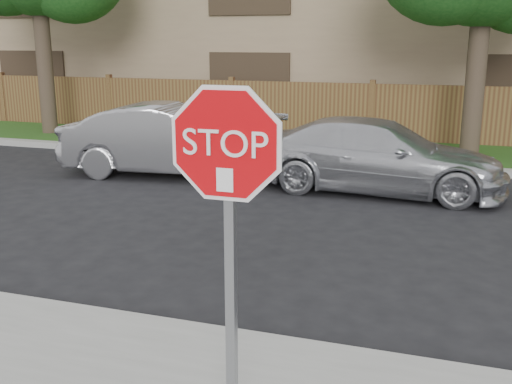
% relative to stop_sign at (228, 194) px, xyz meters
% --- Properties ---
extents(ground, '(90.00, 90.00, 0.00)m').
position_rel_stop_sign_xyz_m(ground, '(-0.72, 1.48, -1.83)').
color(ground, black).
rests_on(ground, ground).
extents(far_curb, '(70.00, 0.30, 0.15)m').
position_rel_stop_sign_xyz_m(far_curb, '(-0.72, 9.63, -1.75)').
color(far_curb, gray).
rests_on(far_curb, ground).
extents(grass_strip, '(70.00, 3.00, 0.12)m').
position_rel_stop_sign_xyz_m(grass_strip, '(-0.72, 11.28, -1.77)').
color(grass_strip, '#1E4714').
rests_on(grass_strip, ground).
extents(fence, '(70.00, 0.12, 1.60)m').
position_rel_stop_sign_xyz_m(fence, '(-0.72, 12.88, -1.03)').
color(fence, '#52311D').
rests_on(fence, ground).
extents(apartment_building, '(35.20, 9.20, 7.20)m').
position_rel_stop_sign_xyz_m(apartment_building, '(-0.72, 18.48, 1.70)').
color(apartment_building, '#8E7658').
rests_on(apartment_building, ground).
extents(stop_sign, '(1.01, 0.13, 2.55)m').
position_rel_stop_sign_xyz_m(stop_sign, '(0.00, 0.00, 0.00)').
color(stop_sign, gray).
rests_on(stop_sign, sidewalk_near).
extents(sedan_left, '(4.60, 2.05, 1.47)m').
position_rel_stop_sign_xyz_m(sedan_left, '(-4.11, 7.66, -1.10)').
color(sedan_left, '#9F9FA3').
rests_on(sedan_left, ground).
extents(sedan_right, '(4.67, 2.06, 1.33)m').
position_rel_stop_sign_xyz_m(sedan_right, '(0.08, 7.63, -1.16)').
color(sedan_right, silver).
rests_on(sedan_right, ground).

